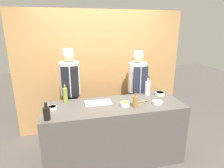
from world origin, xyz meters
name	(u,v)px	position (x,y,z in m)	size (l,w,h in m)	color
ground_plane	(114,158)	(0.00, 0.00, 0.00)	(14.00, 14.00, 0.00)	#4C4742
cabinet_wall	(101,72)	(0.00, 1.15, 1.20)	(3.31, 0.18, 2.40)	#B7844C
counter	(114,132)	(0.00, 0.00, 0.48)	(2.10, 0.75, 0.96)	#514C47
sauce_bowl_red	(160,93)	(0.86, 0.22, 0.99)	(0.17, 0.17, 0.05)	silver
sauce_bowl_white	(157,102)	(0.65, -0.12, 0.98)	(0.15, 0.15, 0.04)	silver
sauce_bowl_purple	(52,108)	(-0.90, 0.04, 0.98)	(0.13, 0.13, 0.05)	silver
sauce_bowl_yellow	(125,104)	(0.14, -0.09, 0.99)	(0.14, 0.14, 0.06)	silver
cutting_board	(98,103)	(-0.23, 0.10, 0.97)	(0.40, 0.20, 0.02)	white
bottle_oil	(65,95)	(-0.71, 0.26, 1.08)	(0.07, 0.07, 0.32)	olive
bottle_clear	(148,88)	(0.65, 0.27, 1.09)	(0.09, 0.09, 0.34)	silver
bottle_soy	(47,113)	(-0.94, -0.27, 1.05)	(0.08, 0.08, 0.23)	black
bottle_vinegar	(135,101)	(0.27, -0.16, 1.05)	(0.07, 0.07, 0.23)	olive
wooden_spoon	(143,101)	(0.46, 0.00, 0.97)	(0.22, 0.04, 0.02)	#B2844C
chef_left	(71,94)	(-0.62, 0.69, 0.94)	(0.35, 0.35, 1.73)	#28282D
chef_right	(137,90)	(0.62, 0.69, 0.90)	(0.34, 0.34, 1.66)	#28282D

